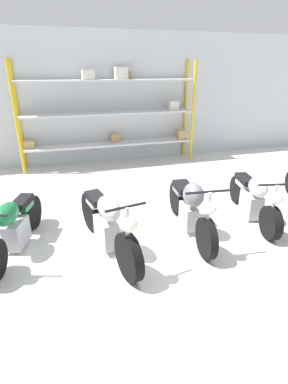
{
  "coord_description": "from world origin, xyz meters",
  "views": [
    {
      "loc": [
        -1.32,
        -4.06,
        2.64
      ],
      "look_at": [
        0.0,
        0.4,
        0.7
      ],
      "focal_mm": 28.0,
      "sensor_mm": 36.0,
      "label": 1
    }
  ],
  "objects": [
    {
      "name": "shelving_rack",
      "position": [
        0.31,
        4.44,
        1.5
      ],
      "size": [
        4.93,
        0.63,
        2.85
      ],
      "color": "gold",
      "rests_on": "ground_plane"
    },
    {
      "name": "motorcycle_silver",
      "position": [
        -0.73,
        -0.1,
        0.47
      ],
      "size": [
        0.7,
        2.19,
        1.06
      ],
      "rotation": [
        0.0,
        0.0,
        -1.37
      ],
      "color": "black",
      "rests_on": "ground_plane"
    },
    {
      "name": "back_wall",
      "position": [
        0.0,
        4.8,
        1.8
      ],
      "size": [
        30.0,
        0.08,
        3.6
      ],
      "color": "silver",
      "rests_on": "ground_plane"
    },
    {
      "name": "ground_plane",
      "position": [
        0.0,
        0.0,
        0.0
      ],
      "size": [
        30.0,
        30.0,
        0.0
      ],
      "primitive_type": "plane",
      "color": "silver"
    },
    {
      "name": "motorcycle_green",
      "position": [
        -2.09,
        0.33,
        0.41
      ],
      "size": [
        0.84,
        1.97,
        0.96
      ],
      "rotation": [
        0.0,
        0.0,
        -1.87
      ],
      "color": "black",
      "rests_on": "ground_plane"
    },
    {
      "name": "motorcycle_white",
      "position": [
        2.06,
        0.23,
        0.4
      ],
      "size": [
        0.7,
        2.02,
        0.95
      ],
      "rotation": [
        0.0,
        0.0,
        -1.78
      ],
      "color": "black",
      "rests_on": "ground_plane"
    },
    {
      "name": "motorcycle_grey",
      "position": [
        0.71,
        0.07,
        0.48
      ],
      "size": [
        0.69,
        2.14,
        1.06
      ],
      "rotation": [
        0.0,
        0.0,
        -1.67
      ],
      "color": "black",
      "rests_on": "ground_plane"
    }
  ]
}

